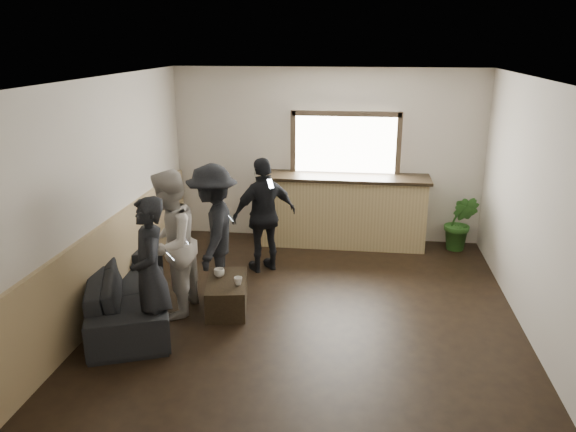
# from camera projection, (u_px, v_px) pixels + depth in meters

# --- Properties ---
(ground) EXTENTS (5.00, 6.00, 0.01)m
(ground) POSITION_uv_depth(u_px,v_px,m) (307.00, 320.00, 6.71)
(ground) COLOR black
(room_shell) EXTENTS (5.01, 6.01, 2.80)m
(room_shell) POSITION_uv_depth(u_px,v_px,m) (244.00, 200.00, 6.36)
(room_shell) COLOR silver
(room_shell) RESTS_ON ground
(bar_counter) EXTENTS (2.70, 0.68, 2.13)m
(bar_counter) POSITION_uv_depth(u_px,v_px,m) (343.00, 206.00, 9.03)
(bar_counter) COLOR #A18857
(bar_counter) RESTS_ON ground
(sofa) EXTENTS (1.62, 2.37, 0.64)m
(sofa) POSITION_uv_depth(u_px,v_px,m) (129.00, 291.00, 6.75)
(sofa) COLOR black
(sofa) RESTS_ON ground
(coffee_table) EXTENTS (0.61, 0.92, 0.38)m
(coffee_table) POSITION_uv_depth(u_px,v_px,m) (227.00, 294.00, 6.95)
(coffee_table) COLOR black
(coffee_table) RESTS_ON ground
(cup_a) EXTENTS (0.14, 0.14, 0.10)m
(cup_a) POSITION_uv_depth(u_px,v_px,m) (219.00, 273.00, 6.99)
(cup_a) COLOR silver
(cup_a) RESTS_ON coffee_table
(cup_b) EXTENTS (0.12, 0.12, 0.09)m
(cup_b) POSITION_uv_depth(u_px,v_px,m) (238.00, 281.00, 6.76)
(cup_b) COLOR silver
(cup_b) RESTS_ON coffee_table
(potted_plant) EXTENTS (0.60, 0.54, 0.91)m
(potted_plant) POSITION_uv_depth(u_px,v_px,m) (460.00, 223.00, 8.81)
(potted_plant) COLOR #2D6623
(potted_plant) RESTS_ON ground
(person_a) EXTENTS (0.63, 0.73, 1.68)m
(person_a) POSITION_uv_depth(u_px,v_px,m) (150.00, 274.00, 5.93)
(person_a) COLOR black
(person_a) RESTS_ON ground
(person_b) EXTENTS (0.72, 0.90, 1.79)m
(person_b) POSITION_uv_depth(u_px,v_px,m) (169.00, 245.00, 6.62)
(person_b) COLOR #B9B1A6
(person_b) RESTS_ON ground
(person_c) EXTENTS (0.79, 1.20, 1.74)m
(person_c) POSITION_uv_depth(u_px,v_px,m) (213.00, 231.00, 7.17)
(person_c) COLOR black
(person_c) RESTS_ON ground
(person_d) EXTENTS (1.03, 0.88, 1.66)m
(person_d) POSITION_uv_depth(u_px,v_px,m) (264.00, 215.00, 7.95)
(person_d) COLOR black
(person_d) RESTS_ON ground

